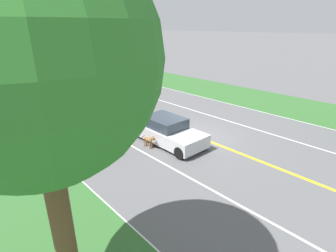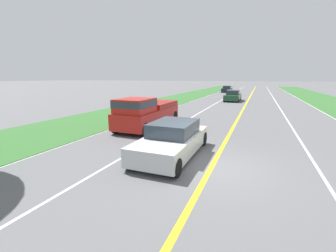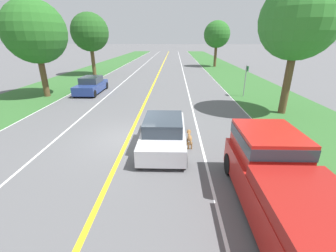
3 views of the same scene
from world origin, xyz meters
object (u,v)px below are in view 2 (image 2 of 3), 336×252
(pickup_truck, at_px, (146,112))
(car_trailing_near, at_px, (233,96))
(ego_car, at_px, (172,140))
(dog, at_px, (148,141))
(car_trailing_mid, at_px, (227,89))

(pickup_truck, distance_m, car_trailing_near, 19.60)
(ego_car, bearing_deg, car_trailing_near, -89.59)
(pickup_truck, bearing_deg, car_trailing_near, -99.44)
(dog, relative_size, car_trailing_mid, 0.23)
(pickup_truck, height_order, car_trailing_near, pickup_truck)
(dog, relative_size, pickup_truck, 0.18)
(car_trailing_mid, bearing_deg, ego_car, 94.62)
(ego_car, bearing_deg, car_trailing_mid, -85.38)
(car_trailing_near, distance_m, car_trailing_mid, 18.66)
(dog, height_order, car_trailing_mid, car_trailing_mid)
(ego_car, bearing_deg, dog, -1.90)
(ego_car, xyz_separation_m, pickup_truck, (3.38, -4.24, 0.34))
(ego_car, height_order, car_trailing_mid, car_trailing_mid)
(ego_car, relative_size, car_trailing_mid, 1.03)
(pickup_truck, bearing_deg, ego_car, 128.56)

